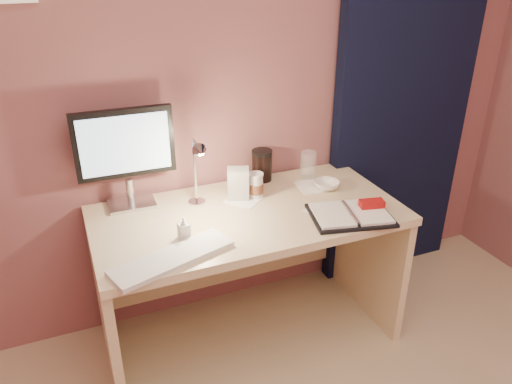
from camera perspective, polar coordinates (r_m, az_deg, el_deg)
name	(u,v)px	position (r m, az deg, el deg)	size (l,w,h in m)	color
room	(391,88)	(2.83, 15.18, 11.43)	(3.50, 3.50, 3.50)	#C6B28E
desk	(243,246)	(2.45, -1.50, -6.16)	(1.40, 0.70, 0.73)	beige
monitor	(125,149)	(2.29, -14.74, 4.73)	(0.44, 0.16, 0.47)	silver
keyboard	(173,258)	(1.96, -9.52, -7.44)	(0.49, 0.15, 0.02)	white
planner	(352,214)	(2.27, 10.94, -2.44)	(0.40, 0.34, 0.06)	black
paper_a	(323,211)	(2.30, 7.61, -2.20)	(0.13, 0.13, 0.00)	white
paper_b	(313,186)	(2.53, 6.48, 0.66)	(0.15, 0.15, 0.00)	white
paper_c	(244,200)	(2.38, -1.41, -0.89)	(0.15, 0.15, 0.00)	white
coffee_cup	(256,186)	(2.39, -0.04, 0.70)	(0.08, 0.08, 0.12)	white
clear_cup	(308,165)	(2.60, 5.99, 3.10)	(0.08, 0.08, 0.14)	white
bowl	(327,185)	(2.51, 8.11, 0.79)	(0.13, 0.13, 0.04)	white
lotion_bottle	(184,228)	(2.07, -8.25, -4.05)	(0.04, 0.05, 0.10)	white
dark_jar	(262,167)	(2.56, 0.68, 2.90)	(0.10, 0.10, 0.14)	black
product_box	(238,184)	(2.37, -2.04, 0.96)	(0.10, 0.08, 0.15)	silver
desk_lamp	(201,168)	(2.20, -6.28, 2.73)	(0.08, 0.21, 0.34)	silver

